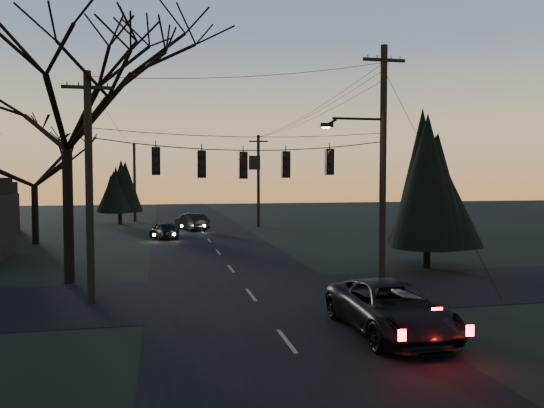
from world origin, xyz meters
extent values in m
plane|color=black|center=(0.00, 0.00, 0.00)|extent=(160.00, 160.00, 0.00)
cube|color=black|center=(0.00, 20.00, 0.01)|extent=(8.00, 120.00, 0.02)
cube|color=black|center=(0.00, 10.00, 0.01)|extent=(60.00, 7.00, 0.02)
cylinder|color=black|center=(-0.25, 10.00, 6.10)|extent=(11.50, 0.04, 0.04)
cylinder|color=black|center=(-7.38, 13.97, 2.90)|extent=(0.44, 0.44, 5.80)
cylinder|color=black|center=(9.84, 14.29, 0.80)|extent=(0.36, 0.36, 1.60)
cone|color=black|center=(9.84, 14.29, 4.55)|extent=(4.67, 4.67, 6.70)
cylinder|color=black|center=(-11.90, 28.64, 2.00)|extent=(0.44, 0.44, 4.00)
cylinder|color=black|center=(-7.28, 43.03, 0.80)|extent=(0.36, 0.36, 1.60)
cone|color=black|center=(-7.28, 43.03, 3.38)|extent=(3.55, 3.55, 4.36)
imported|color=black|center=(3.20, 4.09, 0.75)|extent=(2.58, 5.46, 1.51)
imported|color=black|center=(-3.20, 30.06, 0.63)|extent=(2.46, 3.98, 1.26)
imported|color=black|center=(-0.80, 36.14, 0.71)|extent=(2.96, 4.59, 1.43)
camera|label=1|loc=(-3.47, -10.35, 4.68)|focal=35.00mm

